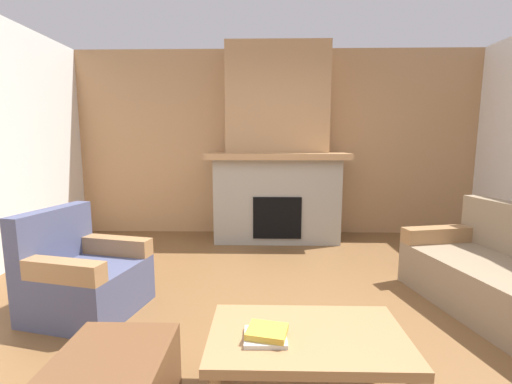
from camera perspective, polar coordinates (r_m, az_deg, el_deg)
The scene contains 6 objects.
ground at distance 2.71m, azimuth 5.28°, elevation -22.71°, with size 9.00×9.00×0.00m, color brown.
wall_back_wood_panel at distance 5.32m, azimuth 3.25°, elevation 7.85°, with size 6.00×0.12×2.70m, color tan.
fireplace at distance 4.95m, azimuth 3.38°, elevation 5.65°, with size 1.90×0.82×2.70m.
armchair at distance 3.27m, azimuth -26.33°, elevation -12.30°, with size 0.91×0.91×0.85m.
coffee_table at distance 1.97m, azimuth 8.31°, elevation -23.10°, with size 1.00×0.60×0.43m.
book_stack_near_edge at distance 1.87m, azimuth 1.69°, elevation -22.09°, with size 0.23×0.20×0.05m.
Camera 1 is at (-0.18, -2.32, 1.40)m, focal length 24.61 mm.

